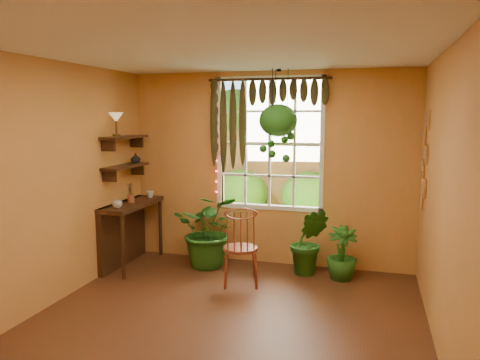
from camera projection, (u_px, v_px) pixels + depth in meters
The scene contains 23 objects.
floor at pixel (219, 331), 4.59m from camera, with size 4.50×4.50×0.00m, color #4F2916.
ceiling at pixel (217, 48), 4.21m from camera, with size 4.50×4.50×0.00m, color white.
wall_back at pixel (269, 169), 6.54m from camera, with size 4.00×4.00×0.00m, color #D88C49.
wall_left at pixel (39, 187), 4.94m from camera, with size 4.50×4.50×0.00m, color #D88C49.
wall_right at pixel (448, 207), 3.86m from camera, with size 4.50×4.50×0.00m, color #D88C49.
window at pixel (270, 144), 6.52m from camera, with size 1.52×0.10×1.86m.
valance_vine at pixel (262, 102), 6.35m from camera, with size 1.70×0.12×1.10m.
string_lights at pixel (216, 140), 6.63m from camera, with size 0.03×0.03×1.54m, color #FF2633, non-canonical shape.
wall_plates at pixel (424, 162), 5.54m from camera, with size 0.04×0.32×1.10m, color beige, non-canonical shape.
counter_ledge at pixel (126, 226), 6.55m from camera, with size 0.40×1.20×0.90m.
shelf_lower at pixel (126, 166), 6.42m from camera, with size 0.25×0.90×0.04m, color #3D2210.
shelf_upper at pixel (125, 137), 6.37m from camera, with size 0.25×0.90×0.04m, color #3D2210.
backyard at pixel (321, 150), 10.89m from camera, with size 14.00×10.00×12.00m.
windsor_chair at pixel (241, 258), 5.80m from camera, with size 0.54×0.56×1.15m.
potted_plant_left at pixel (210, 230), 6.47m from camera, with size 0.93×0.81×1.04m, color #184612.
potted_plant_mid at pixel (309, 242), 6.15m from camera, with size 0.49×0.40×0.89m, color #184612.
potted_plant_right at pixel (342, 253), 5.98m from camera, with size 0.38×0.38×0.69m, color #184612.
hanging_basket at pixel (278, 125), 6.21m from camera, with size 0.51×0.51×1.24m.
cup_a at pixel (117, 204), 6.07m from camera, with size 0.13×0.13×0.10m, color silver.
cup_b at pixel (150, 194), 6.83m from camera, with size 0.10×0.10×0.10m, color beige.
brush_jar at pixel (131, 193), 6.43m from camera, with size 0.09×0.09×0.34m.
shelf_vase at pixel (136, 158), 6.68m from camera, with size 0.14×0.14×0.14m, color #B2AD99.
tiffany_lamp at pixel (116, 119), 6.11m from camera, with size 0.19×0.19×0.32m.
Camera 1 is at (1.38, -4.11, 2.10)m, focal length 35.00 mm.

